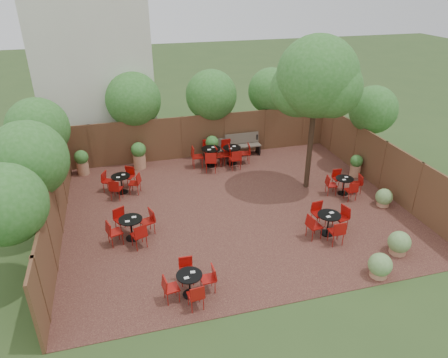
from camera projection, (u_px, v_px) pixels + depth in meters
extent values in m
plane|color=#354F23|center=(235.00, 208.00, 14.89)|extent=(80.00, 80.00, 0.00)
cube|color=#391A17|center=(235.00, 208.00, 14.88)|extent=(12.00, 10.00, 0.02)
cube|color=#52341E|center=(204.00, 136.00, 18.74)|extent=(12.00, 0.08, 2.00)
cube|color=#52341E|center=(56.00, 207.00, 13.03)|extent=(0.08, 10.00, 2.00)
cube|color=#52341E|center=(383.00, 165.00, 15.85)|extent=(0.08, 10.00, 2.00)
cube|color=silver|center=(94.00, 62.00, 18.91)|extent=(5.00, 4.00, 8.00)
sphere|color=#2D6A22|center=(38.00, 129.00, 14.71)|extent=(2.24, 2.24, 2.24)
sphere|color=#2D6A22|center=(28.00, 160.00, 12.14)|extent=(2.38, 2.38, 2.38)
sphere|color=#2D6A22|center=(5.00, 204.00, 9.98)|extent=(2.07, 2.07, 2.07)
sphere|color=#2D6A22|center=(133.00, 100.00, 17.86)|extent=(2.42, 2.42, 2.42)
sphere|color=#2D6A22|center=(211.00, 95.00, 18.60)|extent=(2.35, 2.35, 2.35)
sphere|color=#2D6A22|center=(271.00, 91.00, 19.50)|extent=(2.19, 2.19, 2.19)
sphere|color=#2D6A22|center=(373.00, 110.00, 16.98)|extent=(2.00, 2.00, 2.00)
cylinder|color=black|center=(311.00, 132.00, 15.34)|extent=(0.25, 0.25, 4.64)
sphere|color=#2D6A22|center=(317.00, 77.00, 14.39)|extent=(2.94, 2.94, 2.94)
sphere|color=#2D6A22|center=(298.00, 89.00, 14.85)|extent=(2.06, 2.06, 2.06)
sphere|color=#2D6A22|center=(332.00, 88.00, 14.29)|extent=(2.15, 2.15, 2.15)
cube|color=brown|center=(218.00, 150.00, 18.74)|extent=(1.43, 0.53, 0.05)
cube|color=brown|center=(217.00, 143.00, 18.79)|extent=(1.40, 0.21, 0.42)
cube|color=black|center=(205.00, 156.00, 18.69)|extent=(0.09, 0.42, 0.37)
cube|color=black|center=(231.00, 153.00, 18.98)|extent=(0.09, 0.42, 0.37)
cube|color=brown|center=(243.00, 146.00, 18.99)|extent=(1.65, 0.54, 0.05)
cube|color=brown|center=(242.00, 138.00, 19.05)|extent=(1.64, 0.17, 0.50)
cube|color=black|center=(228.00, 152.00, 18.93)|extent=(0.08, 0.49, 0.44)
cube|color=black|center=(258.00, 149.00, 19.28)|extent=(0.08, 0.49, 0.44)
cylinder|color=black|center=(211.00, 165.00, 18.15)|extent=(0.49, 0.49, 0.03)
cylinder|color=black|center=(211.00, 157.00, 17.97)|extent=(0.06, 0.06, 0.78)
cylinder|color=black|center=(211.00, 149.00, 17.79)|extent=(0.85, 0.85, 0.03)
cube|color=white|center=(213.00, 147.00, 17.88)|extent=(0.17, 0.13, 0.02)
cube|color=white|center=(209.00, 150.00, 17.63)|extent=(0.17, 0.13, 0.02)
cylinder|color=black|center=(133.00, 238.00, 13.16)|extent=(0.44, 0.44, 0.03)
cylinder|color=black|center=(132.00, 229.00, 13.00)|extent=(0.05, 0.05, 0.69)
cylinder|color=black|center=(130.00, 219.00, 12.84)|extent=(0.75, 0.75, 0.03)
cube|color=white|center=(134.00, 217.00, 12.92)|extent=(0.17, 0.15, 0.01)
cube|color=white|center=(127.00, 221.00, 12.70)|extent=(0.17, 0.15, 0.01)
cylinder|color=black|center=(123.00, 192.00, 15.94)|extent=(0.42, 0.42, 0.03)
cylinder|color=black|center=(122.00, 184.00, 15.78)|extent=(0.05, 0.05, 0.67)
cylinder|color=black|center=(121.00, 176.00, 15.63)|extent=(0.73, 0.73, 0.03)
cube|color=white|center=(123.00, 175.00, 15.71)|extent=(0.16, 0.14, 0.01)
cube|color=white|center=(118.00, 177.00, 15.50)|extent=(0.16, 0.14, 0.01)
cylinder|color=black|center=(190.00, 294.00, 10.85)|extent=(0.40, 0.40, 0.03)
cylinder|color=black|center=(190.00, 285.00, 10.71)|extent=(0.05, 0.05, 0.64)
cylinder|color=black|center=(189.00, 275.00, 10.56)|extent=(0.69, 0.69, 0.03)
cube|color=white|center=(193.00, 272.00, 10.64)|extent=(0.14, 0.10, 0.01)
cube|color=white|center=(186.00, 278.00, 10.44)|extent=(0.14, 0.10, 0.01)
cylinder|color=black|center=(327.00, 233.00, 13.40)|extent=(0.44, 0.44, 0.03)
cylinder|color=black|center=(328.00, 224.00, 13.24)|extent=(0.05, 0.05, 0.69)
cylinder|color=black|center=(329.00, 215.00, 13.08)|extent=(0.75, 0.75, 0.03)
cube|color=white|center=(332.00, 213.00, 13.17)|extent=(0.15, 0.11, 0.01)
cube|color=white|center=(328.00, 217.00, 12.94)|extent=(0.15, 0.11, 0.01)
cylinder|color=black|center=(232.00, 163.00, 18.35)|extent=(0.46, 0.46, 0.03)
cylinder|color=black|center=(232.00, 156.00, 18.18)|extent=(0.05, 0.05, 0.74)
cylinder|color=black|center=(232.00, 148.00, 18.01)|extent=(0.80, 0.80, 0.03)
cube|color=white|center=(234.00, 146.00, 18.10)|extent=(0.15, 0.11, 0.02)
cube|color=white|center=(230.00, 149.00, 17.87)|extent=(0.15, 0.11, 0.02)
cylinder|color=black|center=(343.00, 193.00, 15.84)|extent=(0.39, 0.39, 0.03)
cylinder|color=black|center=(344.00, 186.00, 15.70)|extent=(0.04, 0.04, 0.63)
cylinder|color=black|center=(345.00, 179.00, 15.55)|extent=(0.68, 0.68, 0.03)
cube|color=white|center=(346.00, 177.00, 15.63)|extent=(0.14, 0.11, 0.01)
cube|color=white|center=(344.00, 180.00, 15.43)|extent=(0.14, 0.11, 0.01)
cylinder|color=#B07858|center=(140.00, 161.00, 17.83)|extent=(0.54, 0.54, 0.62)
sphere|color=#2D6A22|center=(138.00, 150.00, 17.58)|extent=(0.64, 0.64, 0.64)
cylinder|color=#B07858|center=(212.00, 153.00, 18.75)|extent=(0.50, 0.50, 0.57)
sphere|color=#2D6A22|center=(212.00, 142.00, 18.52)|extent=(0.60, 0.60, 0.60)
cylinder|color=#B07858|center=(83.00, 168.00, 17.28)|extent=(0.49, 0.49, 0.56)
sphere|color=#2D6A22|center=(81.00, 157.00, 17.05)|extent=(0.59, 0.59, 0.59)
cylinder|color=#B07858|center=(355.00, 170.00, 17.14)|extent=(0.43, 0.43, 0.49)
sphere|color=#2D6A22|center=(357.00, 161.00, 16.94)|extent=(0.52, 0.52, 0.52)
cylinder|color=#B07858|center=(398.00, 250.00, 12.44)|extent=(0.50, 0.50, 0.23)
sphere|color=#65904B|center=(399.00, 242.00, 12.31)|extent=(0.68, 0.68, 0.68)
cylinder|color=#B07858|center=(378.00, 272.00, 11.50)|extent=(0.49, 0.49, 0.22)
sphere|color=#65904B|center=(380.00, 265.00, 11.37)|extent=(0.66, 0.66, 0.66)
cylinder|color=#B07858|center=(383.00, 203.00, 15.00)|extent=(0.45, 0.45, 0.20)
sphere|color=#65904B|center=(384.00, 197.00, 14.88)|extent=(0.61, 0.61, 0.61)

